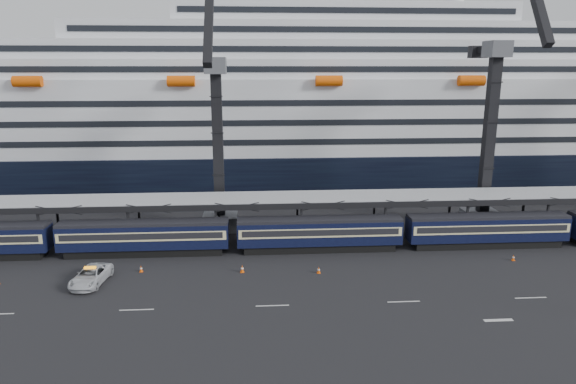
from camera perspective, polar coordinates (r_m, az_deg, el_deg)
name	(u,v)px	position (r m, az deg, el deg)	size (l,w,h in m)	color
ground	(412,283)	(53.06, 13.61, -9.82)	(260.00, 260.00, 0.00)	black
lane_markings	(518,304)	(51.74, 24.19, -11.32)	(111.00, 4.27, 0.02)	beige
train	(348,232)	(60.27, 6.68, -4.39)	(133.05, 3.00, 4.05)	black
canopy	(380,197)	(64.15, 10.20, -0.56)	(130.00, 6.25, 5.53)	#92959A
cruise_ship	(333,115)	(93.77, 5.03, 8.48)	(214.09, 28.84, 34.00)	black
crane_dark_near	(218,140)	(65.64, -7.84, 5.79)	(4.50, 17.75, 35.08)	#4C4F54
crane_dark_mid	(491,127)	(71.14, 21.67, 6.73)	(4.50, 18.24, 39.64)	#4C4F54
pickup_truck	(91,276)	(54.80, -21.06, -8.70)	(2.68, 5.81, 1.61)	silver
traffic_cone_b	(141,269)	(56.29, -16.02, -8.19)	(0.36, 0.36, 0.72)	#ED5407
traffic_cone_c	(242,269)	(54.24, -5.11, -8.48)	(0.41, 0.41, 0.82)	#ED5407
traffic_cone_d	(319,270)	(53.94, 3.44, -8.63)	(0.36, 0.36, 0.72)	#ED5407
traffic_cone_e	(513,258)	(62.39, 23.76, -6.68)	(0.34, 0.34, 0.69)	#ED5407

